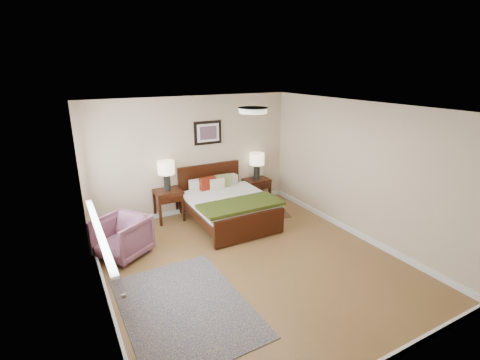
{
  "coord_description": "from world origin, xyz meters",
  "views": [
    {
      "loc": [
        -2.56,
        -4.32,
        3.04
      ],
      "look_at": [
        0.38,
        1.08,
        1.05
      ],
      "focal_mm": 26.0,
      "sensor_mm": 36.0,
      "label": 1
    }
  ],
  "objects_px": {
    "armchair": "(122,237)",
    "rug_persian": "(185,307)",
    "bed": "(227,201)",
    "nightstand_right": "(257,188)",
    "nightstand_left": "(168,196)",
    "lamp_left": "(166,170)",
    "lamp_right": "(257,161)"
  },
  "relations": [
    {
      "from": "nightstand_left",
      "to": "lamp_right",
      "type": "height_order",
      "value": "lamp_right"
    },
    {
      "from": "nightstand_right",
      "to": "rug_persian",
      "type": "relative_size",
      "value": 0.26
    },
    {
      "from": "lamp_right",
      "to": "rug_persian",
      "type": "relative_size",
      "value": 0.28
    },
    {
      "from": "nightstand_right",
      "to": "rug_persian",
      "type": "height_order",
      "value": "nightstand_right"
    },
    {
      "from": "lamp_right",
      "to": "rug_persian",
      "type": "height_order",
      "value": "lamp_right"
    },
    {
      "from": "bed",
      "to": "rug_persian",
      "type": "bearing_deg",
      "value": -128.58
    },
    {
      "from": "lamp_left",
      "to": "armchair",
      "type": "height_order",
      "value": "lamp_left"
    },
    {
      "from": "lamp_right",
      "to": "rug_persian",
      "type": "xyz_separation_m",
      "value": [
        -2.81,
        -2.83,
        -0.99
      ]
    },
    {
      "from": "bed",
      "to": "lamp_right",
      "type": "bearing_deg",
      "value": 31.94
    },
    {
      "from": "lamp_right",
      "to": "armchair",
      "type": "xyz_separation_m",
      "value": [
        -3.26,
        -1.07,
        -0.65
      ]
    },
    {
      "from": "lamp_left",
      "to": "lamp_right",
      "type": "relative_size",
      "value": 1.0
    },
    {
      "from": "bed",
      "to": "lamp_left",
      "type": "distance_m",
      "value": 1.37
    },
    {
      "from": "nightstand_right",
      "to": "rug_persian",
      "type": "distance_m",
      "value": 3.99
    },
    {
      "from": "nightstand_left",
      "to": "nightstand_right",
      "type": "distance_m",
      "value": 2.14
    },
    {
      "from": "lamp_left",
      "to": "nightstand_right",
      "type": "bearing_deg",
      "value": -0.34
    },
    {
      "from": "bed",
      "to": "lamp_right",
      "type": "distance_m",
      "value": 1.42
    },
    {
      "from": "armchair",
      "to": "rug_persian",
      "type": "bearing_deg",
      "value": -18.83
    },
    {
      "from": "nightstand_left",
      "to": "lamp_right",
      "type": "relative_size",
      "value": 1.07
    },
    {
      "from": "nightstand_left",
      "to": "nightstand_right",
      "type": "relative_size",
      "value": 1.14
    },
    {
      "from": "nightstand_right",
      "to": "lamp_right",
      "type": "height_order",
      "value": "lamp_right"
    },
    {
      "from": "nightstand_right",
      "to": "rug_persian",
      "type": "xyz_separation_m",
      "value": [
        -2.81,
        -2.81,
        -0.34
      ]
    },
    {
      "from": "nightstand_left",
      "to": "rug_persian",
      "type": "height_order",
      "value": "nightstand_left"
    },
    {
      "from": "rug_persian",
      "to": "armchair",
      "type": "bearing_deg",
      "value": 103.2
    },
    {
      "from": "lamp_left",
      "to": "bed",
      "type": "bearing_deg",
      "value": -34.45
    },
    {
      "from": "armchair",
      "to": "nightstand_right",
      "type": "bearing_deg",
      "value": 74.74
    },
    {
      "from": "nightstand_left",
      "to": "rug_persian",
      "type": "xyz_separation_m",
      "value": [
        -0.69,
        -2.8,
        -0.52
      ]
    },
    {
      "from": "rug_persian",
      "to": "bed",
      "type": "bearing_deg",
      "value": 50.24
    },
    {
      "from": "nightstand_left",
      "to": "armchair",
      "type": "height_order",
      "value": "armchair"
    },
    {
      "from": "lamp_left",
      "to": "lamp_right",
      "type": "xyz_separation_m",
      "value": [
        2.13,
        0.0,
        -0.09
      ]
    },
    {
      "from": "armchair",
      "to": "rug_persian",
      "type": "relative_size",
      "value": 0.35
    },
    {
      "from": "lamp_left",
      "to": "armchair",
      "type": "bearing_deg",
      "value": -136.71
    },
    {
      "from": "bed",
      "to": "nightstand_left",
      "type": "distance_m",
      "value": 1.22
    }
  ]
}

